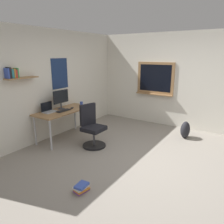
{
  "coord_description": "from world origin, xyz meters",
  "views": [
    {
      "loc": [
        -3.52,
        -1.66,
        2.02
      ],
      "look_at": [
        0.11,
        0.72,
        0.85
      ],
      "focal_mm": 34.52,
      "sensor_mm": 36.0,
      "label": 1
    }
  ],
  "objects_px": {
    "desk": "(64,113)",
    "book_stack_on_floor": "(81,188)",
    "keyboard": "(64,111)",
    "office_chair": "(92,129)",
    "backpack": "(185,130)",
    "laptop": "(48,110)",
    "coffee_mug": "(81,103)",
    "monitor_primary": "(61,98)",
    "computer_mouse": "(72,108)"
  },
  "relations": [
    {
      "from": "backpack",
      "to": "laptop",
      "type": "bearing_deg",
      "value": 127.09
    },
    {
      "from": "laptop",
      "to": "backpack",
      "type": "distance_m",
      "value": 3.34
    },
    {
      "from": "laptop",
      "to": "keyboard",
      "type": "bearing_deg",
      "value": -42.41
    },
    {
      "from": "desk",
      "to": "book_stack_on_floor",
      "type": "distance_m",
      "value": 2.33
    },
    {
      "from": "backpack",
      "to": "computer_mouse",
      "type": "bearing_deg",
      "value": 121.25
    },
    {
      "from": "book_stack_on_floor",
      "to": "office_chair",
      "type": "bearing_deg",
      "value": 32.8
    },
    {
      "from": "laptop",
      "to": "monitor_primary",
      "type": "bearing_deg",
      "value": -7.65
    },
    {
      "from": "keyboard",
      "to": "book_stack_on_floor",
      "type": "distance_m",
      "value": 2.25
    },
    {
      "from": "desk",
      "to": "monitor_primary",
      "type": "distance_m",
      "value": 0.36
    },
    {
      "from": "office_chair",
      "to": "keyboard",
      "type": "distance_m",
      "value": 0.83
    },
    {
      "from": "keyboard",
      "to": "book_stack_on_floor",
      "type": "relative_size",
      "value": 1.56
    },
    {
      "from": "desk",
      "to": "keyboard",
      "type": "bearing_deg",
      "value": -132.21
    },
    {
      "from": "office_chair",
      "to": "book_stack_on_floor",
      "type": "xyz_separation_m",
      "value": [
        -1.43,
        -0.92,
        -0.34
      ]
    },
    {
      "from": "desk",
      "to": "computer_mouse",
      "type": "distance_m",
      "value": 0.24
    },
    {
      "from": "coffee_mug",
      "to": "book_stack_on_floor",
      "type": "relative_size",
      "value": 0.39
    },
    {
      "from": "desk",
      "to": "book_stack_on_floor",
      "type": "bearing_deg",
      "value": -128.62
    },
    {
      "from": "laptop",
      "to": "coffee_mug",
      "type": "xyz_separation_m",
      "value": [
        0.94,
        -0.18,
        -0.01
      ]
    },
    {
      "from": "coffee_mug",
      "to": "computer_mouse",
      "type": "bearing_deg",
      "value": -173.05
    },
    {
      "from": "office_chair",
      "to": "coffee_mug",
      "type": "relative_size",
      "value": 10.33
    },
    {
      "from": "laptop",
      "to": "coffee_mug",
      "type": "distance_m",
      "value": 0.96
    },
    {
      "from": "laptop",
      "to": "book_stack_on_floor",
      "type": "xyz_separation_m",
      "value": [
        -1.09,
        -1.92,
        -0.71
      ]
    },
    {
      "from": "computer_mouse",
      "to": "office_chair",
      "type": "bearing_deg",
      "value": -103.58
    },
    {
      "from": "coffee_mug",
      "to": "book_stack_on_floor",
      "type": "bearing_deg",
      "value": -139.44
    },
    {
      "from": "keyboard",
      "to": "book_stack_on_floor",
      "type": "bearing_deg",
      "value": -128.44
    },
    {
      "from": "keyboard",
      "to": "computer_mouse",
      "type": "xyz_separation_m",
      "value": [
        0.28,
        0.0,
        0.01
      ]
    },
    {
      "from": "keyboard",
      "to": "computer_mouse",
      "type": "distance_m",
      "value": 0.28
    },
    {
      "from": "desk",
      "to": "office_chair",
      "type": "relative_size",
      "value": 1.51
    },
    {
      "from": "coffee_mug",
      "to": "office_chair",
      "type": "bearing_deg",
      "value": -126.21
    },
    {
      "from": "office_chair",
      "to": "desk",
      "type": "bearing_deg",
      "value": 91.64
    },
    {
      "from": "desk",
      "to": "laptop",
      "type": "bearing_deg",
      "value": 155.04
    },
    {
      "from": "monitor_primary",
      "to": "backpack",
      "type": "bearing_deg",
      "value": -57.75
    },
    {
      "from": "monitor_primary",
      "to": "coffee_mug",
      "type": "bearing_deg",
      "value": -12.72
    },
    {
      "from": "desk",
      "to": "keyboard",
      "type": "height_order",
      "value": "keyboard"
    },
    {
      "from": "office_chair",
      "to": "laptop",
      "type": "bearing_deg",
      "value": 109.31
    },
    {
      "from": "computer_mouse",
      "to": "backpack",
      "type": "xyz_separation_m",
      "value": [
        1.45,
        -2.39,
        -0.53
      ]
    },
    {
      "from": "coffee_mug",
      "to": "book_stack_on_floor",
      "type": "distance_m",
      "value": 2.76
    },
    {
      "from": "laptop",
      "to": "keyboard",
      "type": "height_order",
      "value": "laptop"
    },
    {
      "from": "laptop",
      "to": "backpack",
      "type": "height_order",
      "value": "laptop"
    },
    {
      "from": "desk",
      "to": "backpack",
      "type": "height_order",
      "value": "desk"
    },
    {
      "from": "monitor_primary",
      "to": "coffee_mug",
      "type": "relative_size",
      "value": 5.04
    },
    {
      "from": "backpack",
      "to": "book_stack_on_floor",
      "type": "xyz_separation_m",
      "value": [
        -3.07,
        0.71,
        -0.14
      ]
    },
    {
      "from": "monitor_primary",
      "to": "keyboard",
      "type": "relative_size",
      "value": 1.25
    },
    {
      "from": "laptop",
      "to": "keyboard",
      "type": "xyz_separation_m",
      "value": [
        0.25,
        -0.23,
        -0.04
      ]
    },
    {
      "from": "laptop",
      "to": "monitor_primary",
      "type": "height_order",
      "value": "monitor_primary"
    },
    {
      "from": "monitor_primary",
      "to": "book_stack_on_floor",
      "type": "relative_size",
      "value": 1.95
    },
    {
      "from": "backpack",
      "to": "book_stack_on_floor",
      "type": "height_order",
      "value": "backpack"
    },
    {
      "from": "laptop",
      "to": "backpack",
      "type": "relative_size",
      "value": 0.74
    },
    {
      "from": "office_chair",
      "to": "coffee_mug",
      "type": "distance_m",
      "value": 1.07
    },
    {
      "from": "coffee_mug",
      "to": "laptop",
      "type": "bearing_deg",
      "value": 169.2
    },
    {
      "from": "keyboard",
      "to": "backpack",
      "type": "relative_size",
      "value": 0.89
    }
  ]
}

